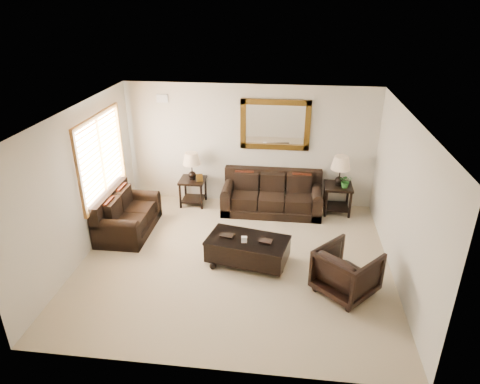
# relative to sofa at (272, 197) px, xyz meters

# --- Properties ---
(room) EXTENTS (5.51, 5.01, 2.71)m
(room) POSITION_rel_sofa_xyz_m (-0.55, -2.07, 1.03)
(room) COLOR #9D8C6C
(room) RESTS_ON ground
(window) EXTENTS (0.07, 1.96, 1.66)m
(window) POSITION_rel_sofa_xyz_m (-3.25, -1.17, 1.23)
(window) COLOR white
(window) RESTS_ON room
(mirror) EXTENTS (1.50, 0.06, 1.10)m
(mirror) POSITION_rel_sofa_xyz_m (0.00, 0.39, 1.53)
(mirror) COLOR #4F2C0F
(mirror) RESTS_ON room
(air_vent) EXTENTS (0.25, 0.02, 0.18)m
(air_vent) POSITION_rel_sofa_xyz_m (-2.45, 0.41, 2.03)
(air_vent) COLOR #999999
(air_vent) RESTS_ON room
(sofa) EXTENTS (2.16, 0.93, 0.88)m
(sofa) POSITION_rel_sofa_xyz_m (0.00, 0.00, 0.00)
(sofa) COLOR black
(sofa) RESTS_ON room
(loveseat) EXTENTS (0.91, 1.54, 0.87)m
(loveseat) POSITION_rel_sofa_xyz_m (-2.88, -1.28, -0.00)
(loveseat) COLOR black
(loveseat) RESTS_ON room
(end_table_left) EXTENTS (0.56, 0.56, 1.24)m
(end_table_left) POSITION_rel_sofa_xyz_m (-1.80, 0.10, 0.49)
(end_table_left) COLOR black
(end_table_left) RESTS_ON room
(end_table_right) EXTENTS (0.59, 0.59, 1.31)m
(end_table_right) POSITION_rel_sofa_xyz_m (1.43, 0.09, 0.53)
(end_table_right) COLOR black
(end_table_right) RESTS_ON room
(coffee_table) EXTENTS (1.54, 1.03, 0.60)m
(coffee_table) POSITION_rel_sofa_xyz_m (-0.32, -2.10, -0.02)
(coffee_table) COLOR black
(coffee_table) RESTS_ON room
(armchair) EXTENTS (1.15, 1.15, 0.86)m
(armchair) POSITION_rel_sofa_xyz_m (1.33, -2.75, 0.11)
(armchair) COLOR black
(armchair) RESTS_ON floor
(potted_plant) EXTENTS (0.31, 0.34, 0.23)m
(potted_plant) POSITION_rel_sofa_xyz_m (1.56, -0.02, 0.44)
(potted_plant) COLOR #225B1F
(potted_plant) RESTS_ON end_table_right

